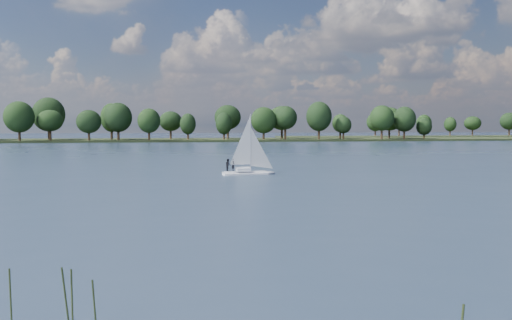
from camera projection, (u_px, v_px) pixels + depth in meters
The scene contains 5 objects.
ground at pixel (213, 155), 123.58m from camera, with size 700.00×700.00×0.00m, color #233342.
far_shore at pixel (187, 141), 233.75m from camera, with size 660.00×40.00×1.50m, color black.
far_shore_back at pixel (480, 137), 308.12m from camera, with size 220.00×30.00×1.40m, color black.
sailboat at pixel (246, 157), 73.11m from camera, with size 6.42×2.56×8.21m.
treeline at pixel (185, 121), 229.36m from camera, with size 562.39×73.70×18.39m.
Camera 1 is at (-11.75, -23.22, 6.39)m, focal length 40.00 mm.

